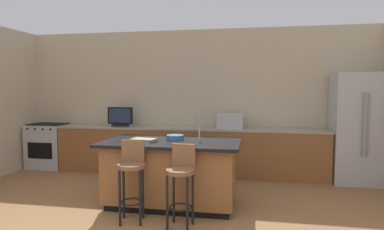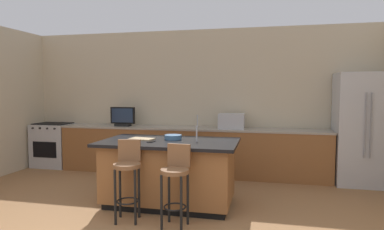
# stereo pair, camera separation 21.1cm
# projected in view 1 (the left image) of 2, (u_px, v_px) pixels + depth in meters

# --- Properties ---
(wall_back) EXTENTS (7.54, 0.12, 2.85)m
(wall_back) POSITION_uv_depth(u_px,v_px,m) (194.00, 101.00, 6.76)
(wall_back) COLOR beige
(wall_back) RESTS_ON ground_plane
(counter_back) EXTENTS (5.25, 0.62, 0.92)m
(counter_back) POSITION_uv_depth(u_px,v_px,m) (188.00, 151.00, 6.47)
(counter_back) COLOR brown
(counter_back) RESTS_ON ground_plane
(kitchen_island) EXTENTS (1.94, 1.09, 0.92)m
(kitchen_island) POSITION_uv_depth(u_px,v_px,m) (172.00, 172.00, 4.72)
(kitchen_island) COLOR black
(kitchen_island) RESTS_ON ground_plane
(refrigerator) EXTENTS (0.88, 0.74, 1.95)m
(refrigerator) POSITION_uv_depth(u_px,v_px,m) (358.00, 128.00, 5.83)
(refrigerator) COLOR #B7BABF
(refrigerator) RESTS_ON ground_plane
(range_oven) EXTENTS (0.78, 0.63, 0.94)m
(range_oven) POSITION_uv_depth(u_px,v_px,m) (49.00, 146.00, 7.02)
(range_oven) COLOR #B7BABF
(range_oven) RESTS_ON ground_plane
(microwave) EXTENTS (0.48, 0.36, 0.28)m
(microwave) POSITION_uv_depth(u_px,v_px,m) (230.00, 121.00, 6.28)
(microwave) COLOR #B7BABF
(microwave) RESTS_ON counter_back
(tv_monitor) EXTENTS (0.51, 0.16, 0.39)m
(tv_monitor) POSITION_uv_depth(u_px,v_px,m) (120.00, 118.00, 6.62)
(tv_monitor) COLOR black
(tv_monitor) RESTS_ON counter_back
(sink_faucet_back) EXTENTS (0.02, 0.02, 0.24)m
(sink_faucet_back) POSITION_uv_depth(u_px,v_px,m) (196.00, 121.00, 6.50)
(sink_faucet_back) COLOR #B2B2B7
(sink_faucet_back) RESTS_ON counter_back
(sink_faucet_island) EXTENTS (0.02, 0.02, 0.22)m
(sink_faucet_island) POSITION_uv_depth(u_px,v_px,m) (199.00, 134.00, 4.61)
(sink_faucet_island) COLOR #B2B2B7
(sink_faucet_island) RESTS_ON kitchen_island
(bar_stool_left) EXTENTS (0.34, 0.36, 1.01)m
(bar_stool_left) POSITION_uv_depth(u_px,v_px,m) (132.00, 173.00, 4.12)
(bar_stool_left) COLOR brown
(bar_stool_left) RESTS_ON ground_plane
(bar_stool_right) EXTENTS (0.34, 0.35, 0.99)m
(bar_stool_right) POSITION_uv_depth(u_px,v_px,m) (181.00, 178.00, 3.95)
(bar_stool_right) COLOR brown
(bar_stool_right) RESTS_ON ground_plane
(fruit_bowl) EXTENTS (0.25, 0.25, 0.07)m
(fruit_bowl) POSITION_uv_depth(u_px,v_px,m) (175.00, 137.00, 4.81)
(fruit_bowl) COLOR #3F668C
(fruit_bowl) RESTS_ON kitchen_island
(cell_phone) EXTENTS (0.09, 0.16, 0.01)m
(cell_phone) POSITION_uv_depth(u_px,v_px,m) (154.00, 142.00, 4.56)
(cell_phone) COLOR black
(cell_phone) RESTS_ON kitchen_island
(cutting_board) EXTENTS (0.38, 0.27, 0.02)m
(cutting_board) POSITION_uv_depth(u_px,v_px,m) (144.00, 139.00, 4.79)
(cutting_board) COLOR tan
(cutting_board) RESTS_ON kitchen_island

